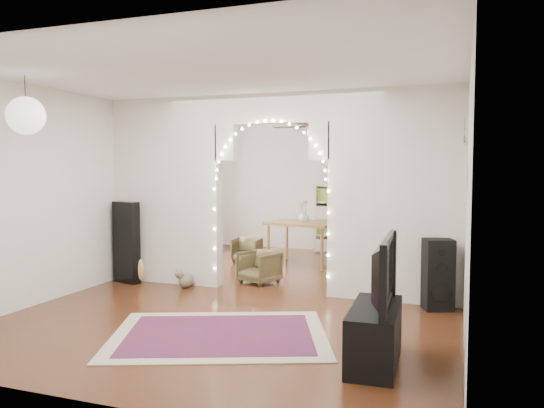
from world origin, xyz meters
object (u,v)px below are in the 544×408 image
(media_console, at_px, (375,335))
(dining_chair_right, at_px, (259,267))
(bookcase, at_px, (349,219))
(acoustic_guitar, at_px, (134,257))
(dining_table, at_px, (303,226))
(dining_chair_left, at_px, (247,250))
(floor_speaker, at_px, (438,275))

(media_console, height_order, dining_chair_right, media_console)
(media_console, relative_size, bookcase, 0.74)
(acoustic_guitar, xyz_separation_m, media_console, (3.84, -2.02, -0.13))
(dining_table, height_order, dining_chair_left, dining_table)
(dining_chair_right, bearing_deg, floor_speaker, 7.92)
(bookcase, relative_size, dining_chair_right, 2.63)
(dining_chair_left, xyz_separation_m, dining_chair_right, (0.83, -1.52, 0.01))
(dining_chair_right, bearing_deg, media_console, -29.66)
(media_console, distance_m, dining_chair_right, 3.38)
(media_console, bearing_deg, bookcase, 101.06)
(acoustic_guitar, xyz_separation_m, dining_chair_left, (0.91, 2.15, -0.16))
(media_console, bearing_deg, dining_chair_right, 125.80)
(floor_speaker, xyz_separation_m, dining_table, (-2.35, 2.27, 0.26))
(bookcase, bearing_deg, dining_chair_left, -122.63)
(media_console, height_order, bookcase, bookcase)
(media_console, xyz_separation_m, dining_table, (-1.91, 4.29, 0.43))
(acoustic_guitar, distance_m, floor_speaker, 4.28)
(media_console, bearing_deg, floor_speaker, 75.02)
(acoustic_guitar, bearing_deg, floor_speaker, -20.06)
(floor_speaker, distance_m, media_console, 2.07)
(dining_table, bearing_deg, media_console, -54.24)
(media_console, xyz_separation_m, dining_chair_right, (-2.10, 2.65, -0.02))
(acoustic_guitar, xyz_separation_m, floor_speaker, (4.28, -0.00, 0.04))
(acoustic_guitar, distance_m, dining_chair_right, 1.85)
(acoustic_guitar, bearing_deg, dining_chair_right, -0.15)
(floor_speaker, relative_size, bookcase, 0.63)
(media_console, distance_m, dining_chair_left, 5.10)
(acoustic_guitar, height_order, dining_table, acoustic_guitar)
(bookcase, bearing_deg, media_console, -65.40)
(dining_chair_right, bearing_deg, dining_chair_left, 140.30)
(dining_chair_left, bearing_deg, media_console, -59.21)
(dining_table, bearing_deg, dining_chair_left, -161.38)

